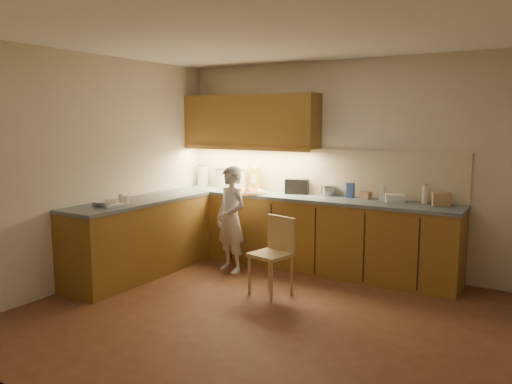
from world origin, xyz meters
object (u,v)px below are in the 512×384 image
wooden_chair (275,250)px  toaster (297,186)px  oil_jug (255,178)px  pizza_on_board (245,192)px  child (231,219)px

wooden_chair → toaster: size_ratio=2.51×
wooden_chair → oil_jug: bearing=142.3°
pizza_on_board → toaster: bearing=29.8°
toaster → oil_jug: bearing=159.3°
toaster → pizza_on_board: bearing=-167.0°
wooden_chair → oil_jug: oil_jug is taller
oil_jug → child: bearing=-80.3°
oil_jug → toaster: oil_jug is taller
pizza_on_board → oil_jug: bearing=102.1°
oil_jug → toaster: (0.66, -0.04, -0.07)m
wooden_chair → toaster: 1.34m
pizza_on_board → oil_jug: size_ratio=1.44×
pizza_on_board → child: 0.52m
child → oil_jug: 0.92m
toaster → child: bearing=-141.6°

